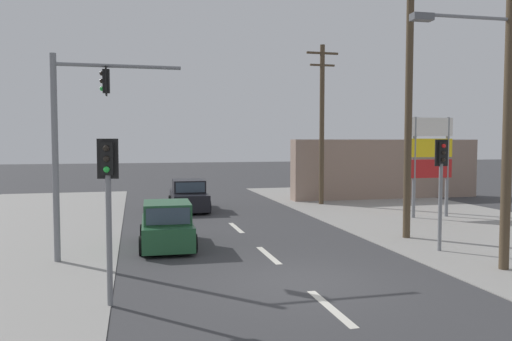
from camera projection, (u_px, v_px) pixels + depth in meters
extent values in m
plane|color=#3A3A3D|center=(300.00, 282.00, 12.43)|extent=(140.00, 140.00, 0.00)
cube|color=silver|center=(331.00, 308.00, 10.49)|extent=(0.20, 2.40, 0.01)
cube|color=silver|center=(268.00, 255.00, 15.34)|extent=(0.20, 2.40, 0.01)
cube|color=silver|center=(236.00, 228.00, 20.19)|extent=(0.20, 2.40, 0.01)
cylinder|color=#4C3D2B|center=(509.00, 98.00, 13.31)|extent=(0.26, 0.26, 9.34)
cylinder|color=slate|center=(467.00, 17.00, 12.92)|extent=(2.60, 0.17, 0.09)
cube|color=#595B60|center=(422.00, 17.00, 12.65)|extent=(0.57, 0.30, 0.18)
cylinder|color=#4C3D2B|center=(409.00, 98.00, 17.74)|extent=(0.26, 0.26, 10.05)
cylinder|color=#4C3D2B|center=(322.00, 125.00, 27.38)|extent=(0.26, 0.26, 8.75)
cube|color=#4C3D2B|center=(322.00, 53.00, 27.15)|extent=(1.80, 0.12, 0.11)
cube|color=#4C3D2B|center=(322.00, 65.00, 27.19)|extent=(1.40, 0.12, 0.10)
cylinder|color=slate|center=(55.00, 159.00, 14.29)|extent=(0.18, 0.18, 6.00)
cylinder|color=slate|center=(119.00, 66.00, 14.56)|extent=(3.60, 0.12, 0.11)
cube|color=black|center=(106.00, 81.00, 14.50)|extent=(0.20, 0.26, 0.68)
cube|color=black|center=(106.00, 81.00, 14.50)|extent=(0.04, 0.44, 0.84)
sphere|color=black|center=(102.00, 73.00, 14.46)|extent=(0.13, 0.13, 0.13)
sphere|color=black|center=(102.00, 81.00, 14.48)|extent=(0.13, 0.13, 0.13)
sphere|color=green|center=(102.00, 89.00, 14.49)|extent=(0.13, 0.13, 0.13)
cylinder|color=slate|center=(440.00, 208.00, 15.78)|extent=(0.12, 0.12, 2.80)
cube|color=black|center=(441.00, 153.00, 15.68)|extent=(0.26, 0.21, 0.68)
cube|color=black|center=(441.00, 153.00, 15.68)|extent=(0.44, 0.05, 0.84)
sphere|color=red|center=(444.00, 146.00, 15.55)|extent=(0.13, 0.13, 0.13)
sphere|color=black|center=(444.00, 153.00, 15.56)|extent=(0.13, 0.13, 0.13)
sphere|color=black|center=(443.00, 160.00, 15.57)|extent=(0.13, 0.13, 0.13)
cylinder|color=slate|center=(109.00, 241.00, 10.53)|extent=(0.12, 0.12, 2.80)
cube|color=black|center=(108.00, 159.00, 10.43)|extent=(0.29, 0.25, 0.68)
cube|color=black|center=(108.00, 159.00, 10.43)|extent=(0.44, 0.13, 0.84)
sphere|color=black|center=(106.00, 148.00, 10.30)|extent=(0.13, 0.13, 0.13)
sphere|color=black|center=(106.00, 159.00, 10.31)|extent=(0.13, 0.13, 0.13)
sphere|color=green|center=(106.00, 170.00, 10.32)|extent=(0.13, 0.13, 0.13)
cylinder|color=slate|center=(414.00, 168.00, 22.59)|extent=(0.16, 0.16, 4.60)
cylinder|color=slate|center=(447.00, 167.00, 22.99)|extent=(0.16, 0.16, 4.60)
cube|color=silver|center=(432.00, 127.00, 22.68)|extent=(2.10, 0.14, 0.84)
cube|color=yellow|center=(431.00, 148.00, 22.74)|extent=(2.10, 0.14, 0.84)
cube|color=red|center=(431.00, 169.00, 22.79)|extent=(2.10, 0.14, 0.84)
cube|color=gray|center=(386.00, 169.00, 30.45)|extent=(12.00, 1.00, 3.60)
cube|color=#235633|center=(167.00, 232.00, 16.54)|extent=(1.70, 3.64, 0.76)
cube|color=#235633|center=(167.00, 212.00, 16.20)|extent=(1.53, 1.94, 0.64)
cube|color=#384756|center=(166.00, 208.00, 17.15)|extent=(1.36, 0.10, 0.54)
cube|color=#384756|center=(168.00, 216.00, 15.26)|extent=(1.33, 0.10, 0.51)
cube|color=white|center=(165.00, 218.00, 18.30)|extent=(1.36, 0.08, 0.14)
cylinder|color=black|center=(143.00, 233.00, 17.47)|extent=(0.20, 0.60, 0.60)
cylinder|color=black|center=(189.00, 231.00, 17.81)|extent=(0.20, 0.60, 0.60)
cylinder|color=black|center=(142.00, 246.00, 15.29)|extent=(0.20, 0.60, 0.60)
cylinder|color=black|center=(194.00, 243.00, 15.63)|extent=(0.20, 0.60, 0.60)
cube|color=black|center=(189.00, 200.00, 25.31)|extent=(1.79, 4.23, 0.80)
cube|color=black|center=(189.00, 186.00, 25.22)|extent=(1.60, 1.93, 0.62)
cube|color=#384756|center=(187.00, 184.00, 26.16)|extent=(1.44, 0.09, 0.53)
cube|color=#384756|center=(190.00, 187.00, 24.27)|extent=(1.40, 0.09, 0.50)
cube|color=white|center=(185.00, 192.00, 27.36)|extent=(1.45, 0.07, 0.14)
cylinder|color=black|center=(171.00, 201.00, 26.40)|extent=(0.20, 0.64, 0.64)
cylinder|color=black|center=(203.00, 200.00, 26.77)|extent=(0.20, 0.64, 0.64)
cylinder|color=black|center=(173.00, 208.00, 23.87)|extent=(0.20, 0.64, 0.64)
cylinder|color=black|center=(209.00, 207.00, 24.23)|extent=(0.20, 0.64, 0.64)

